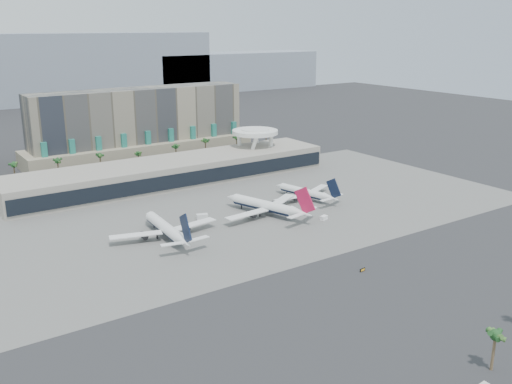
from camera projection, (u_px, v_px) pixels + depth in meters
ground at (308, 250)px, 206.92m from camera, size 900.00×900.00×0.00m
apron_pad at (229, 210)px, 250.63m from camera, size 260.00×130.00×0.06m
mountain_ridge at (42, 74)px, 587.03m from camera, size 680.00×60.00×70.00m
hotel at (140, 130)px, 346.18m from camera, size 140.00×30.00×42.00m
terminal at (173, 171)px, 292.39m from camera, size 170.00×32.50×14.50m
saucer_structure at (255, 135)px, 323.44m from camera, size 26.00×26.00×21.89m
palm_row at (156, 149)px, 322.97m from camera, size 157.80×2.80×13.10m
airliner_left at (166, 228)px, 217.18m from camera, size 43.33×44.68×15.42m
airliner_centre at (267, 206)px, 243.67m from camera, size 43.46×44.98×16.05m
airliner_right at (305, 192)px, 265.81m from camera, size 36.14×37.55×13.14m
service_vehicle_a at (202, 217)px, 238.85m from camera, size 5.21×3.65×2.31m
service_vehicle_b at (324, 218)px, 238.51m from camera, size 3.73×2.78×1.71m
taxiway_sign at (362, 270)px, 188.68m from camera, size 2.37×0.59×1.07m
near_palm_a at (495, 340)px, 132.78m from camera, size 6.00×6.00×10.68m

